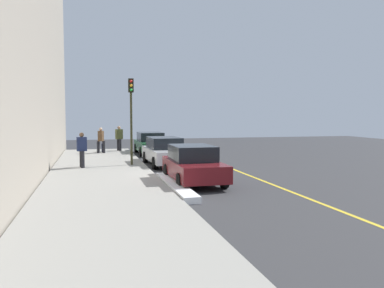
{
  "coord_description": "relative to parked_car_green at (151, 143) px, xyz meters",
  "views": [
    {
      "loc": [
        16.88,
        -3.67,
        2.77
      ],
      "look_at": [
        1.56,
        0.15,
        1.6
      ],
      "focal_mm": 37.61,
      "sensor_mm": 36.0,
      "label": 1
    }
  ],
  "objects": [
    {
      "name": "ground_plane",
      "position": [
        10.76,
        -0.26,
        -0.76
      ],
      "size": [
        56.0,
        56.0,
        0.0
      ],
      "primitive_type": "plane",
      "color": "#333335"
    },
    {
      "name": "traffic_light_pole",
      "position": [
        6.8,
        -1.96,
        2.38
      ],
      "size": [
        0.35,
        0.26,
        4.43
      ],
      "color": "#2D2D19",
      "rests_on": "sidewalk"
    },
    {
      "name": "parked_car_silver",
      "position": [
        6.18,
        -0.1,
        0.0
      ],
      "size": [
        4.74,
        2.02,
        1.51
      ],
      "color": "black",
      "rests_on": "ground"
    },
    {
      "name": "lane_stripe_centre",
      "position": [
        10.76,
        2.94,
        -0.75
      ],
      "size": [
        28.0,
        0.14,
        0.01
      ],
      "primitive_type": "cube",
      "color": "gold",
      "rests_on": "ground"
    },
    {
      "name": "parked_car_green",
      "position": [
        0.0,
        0.0,
        0.0
      ],
      "size": [
        4.59,
        1.94,
        1.51
      ],
      "color": "black",
      "rests_on": "ground"
    },
    {
      "name": "sidewalk",
      "position": [
        10.76,
        -3.56,
        -0.68
      ],
      "size": [
        28.0,
        4.6,
        0.15
      ],
      "primitive_type": "cube",
      "color": "gray",
      "rests_on": "ground"
    },
    {
      "name": "snow_bank_curb",
      "position": [
        13.17,
        -0.96,
        -0.65
      ],
      "size": [
        5.38,
        0.56,
        0.22
      ],
      "primitive_type": "cube",
      "color": "white",
      "rests_on": "ground"
    },
    {
      "name": "rolling_suitcase",
      "position": [
        -0.63,
        -3.2,
        -0.3
      ],
      "size": [
        0.34,
        0.22,
        0.96
      ],
      "color": "#191E38",
      "rests_on": "sidewalk"
    },
    {
      "name": "pedestrian_olive_coat",
      "position": [
        -1.54,
        -2.05,
        0.34
      ],
      "size": [
        0.57,
        0.54,
        1.77
      ],
      "color": "black",
      "rests_on": "sidewalk"
    },
    {
      "name": "pedestrian_brown_coat",
      "position": [
        -0.14,
        -3.35,
        0.31
      ],
      "size": [
        0.53,
        0.55,
        1.72
      ],
      "color": "black",
      "rests_on": "sidewalk"
    },
    {
      "name": "parked_car_maroon",
      "position": [
        12.11,
        -0.01,
        -0.0
      ],
      "size": [
        4.29,
        1.92,
        1.51
      ],
      "color": "black",
      "rests_on": "ground"
    },
    {
      "name": "pedestrian_navy_coat",
      "position": [
        7.23,
        -4.43,
        0.31
      ],
      "size": [
        0.56,
        0.5,
        1.72
      ],
      "color": "black",
      "rests_on": "sidewalk"
    }
  ]
}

